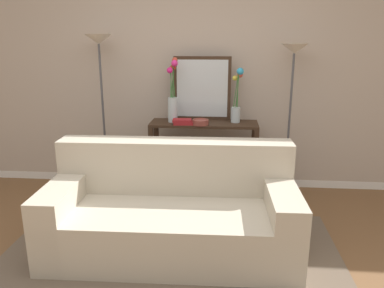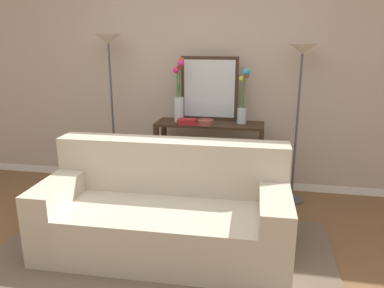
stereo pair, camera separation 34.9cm
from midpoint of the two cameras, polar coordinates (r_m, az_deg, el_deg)
back_wall at (r=4.38m, az=3.11°, el=12.40°), size 12.00×0.15×2.93m
area_rug at (r=3.18m, az=-1.37°, el=-16.79°), size 2.76×1.69×0.01m
couch at (r=3.17m, az=-0.81°, el=-10.56°), size 2.01×0.94×0.88m
console_table at (r=4.12m, az=5.09°, el=-0.45°), size 1.16×0.37×0.84m
floor_lamp_left at (r=4.26m, az=-10.06°, el=11.04°), size 0.28×0.28×1.76m
floor_lamp_right at (r=4.03m, az=18.58°, el=9.19°), size 0.28×0.28×1.67m
wall_mirror at (r=4.14m, az=5.08°, el=8.35°), size 0.63×0.02×0.69m
vase_tall_flowers at (r=4.04m, az=0.48°, el=7.10°), size 0.12×0.13×0.69m
vase_short_flowers at (r=4.03m, az=10.29°, el=6.61°), size 0.12×0.11×0.58m
fruit_bowl at (r=3.93m, az=4.57°, el=3.29°), size 0.17×0.17×0.06m
book_stack at (r=3.97m, az=1.86°, el=3.39°), size 0.22×0.16×0.05m
book_row_under_console at (r=4.32m, az=1.11°, el=-6.86°), size 0.38×0.17×0.12m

